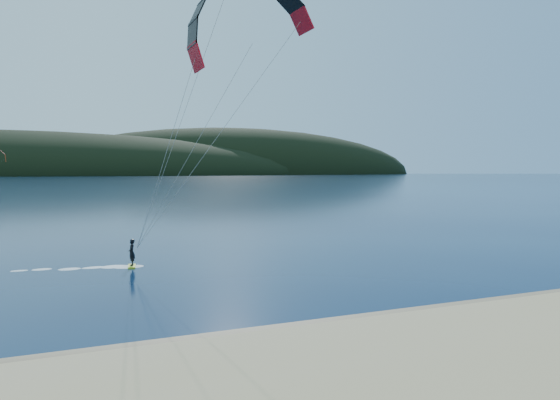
# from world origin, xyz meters

# --- Properties ---
(ground) EXTENTS (1800.00, 1800.00, 0.00)m
(ground) POSITION_xyz_m (0.00, 0.00, 0.00)
(ground) COLOR #071839
(ground) RESTS_ON ground
(wet_sand) EXTENTS (220.00, 2.50, 0.10)m
(wet_sand) POSITION_xyz_m (0.00, 4.50, 0.05)
(wet_sand) COLOR #8A6E50
(wet_sand) RESTS_ON ground
(headland) EXTENTS (1200.00, 310.00, 140.00)m
(headland) POSITION_xyz_m (0.63, 745.28, 0.00)
(headland) COLOR black
(headland) RESTS_ON ground
(kitesurfer_near) EXTENTS (21.44, 8.87, 17.57)m
(kitesurfer_near) POSITION_xyz_m (3.25, 16.64, 13.68)
(kitesurfer_near) COLOR #CFE31A
(kitesurfer_near) RESTS_ON ground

